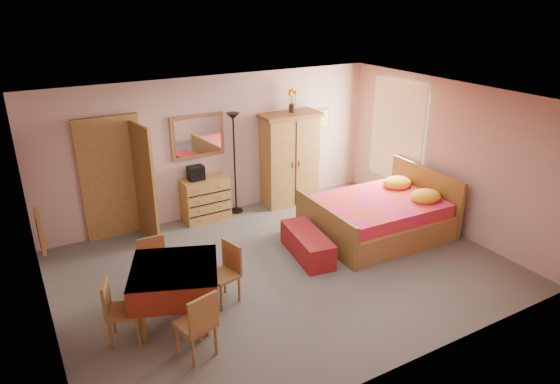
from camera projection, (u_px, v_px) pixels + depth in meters
floor at (284, 269)px, 7.65m from camera, size 6.50×6.50×0.00m
ceiling at (285, 100)px, 6.67m from camera, size 6.50×6.50×0.00m
wall_back at (216, 147)px, 9.17m from camera, size 6.50×0.10×2.60m
wall_front at (406, 268)px, 5.15m from camera, size 6.50×0.10×2.60m
wall_left at (38, 243)px, 5.66m from camera, size 0.10×5.00×2.60m
wall_right at (446, 156)px, 8.66m from camera, size 0.10×5.00×2.60m
doorway at (113, 179)px, 8.38m from camera, size 1.06×0.12×2.15m
window at (397, 132)px, 9.55m from camera, size 0.08×1.40×1.95m
picture_left at (40, 231)px, 5.04m from camera, size 0.04×0.32×0.42m
picture_back at (323, 119)px, 10.14m from camera, size 0.30×0.04×0.40m
chest_of_drawers at (206, 199)px, 9.18m from camera, size 0.85×0.44×0.80m
wall_mirror at (198, 136)px, 8.92m from camera, size 1.01×0.09×0.80m
stereo at (196, 173)px, 8.94m from camera, size 0.29×0.22×0.26m
floor_lamp at (235, 164)px, 9.29m from camera, size 0.32×0.32×1.93m
wardrobe at (290, 159)px, 9.74m from camera, size 1.19×0.65×1.83m
sunflower_vase at (292, 101)px, 9.39m from camera, size 0.19×0.19×0.44m
bed at (377, 206)px, 8.57m from camera, size 2.31×1.84×1.04m
bench at (307, 244)px, 7.96m from camera, size 0.63×1.27×0.41m
dining_table at (176, 293)px, 6.34m from camera, size 1.38×1.38×0.78m
chair_south at (195, 323)px, 5.70m from camera, size 0.48×0.48×0.87m
chair_north at (156, 269)px, 6.84m from camera, size 0.39×0.39×0.83m
chair_west at (123, 310)px, 5.95m from camera, size 0.49×0.49×0.84m
chair_east at (222, 275)px, 6.70m from camera, size 0.47×0.47×0.84m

